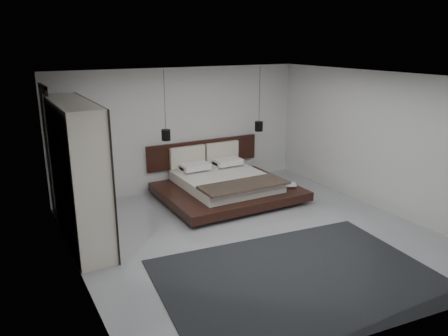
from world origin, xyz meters
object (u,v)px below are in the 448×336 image
pendant_right (259,126)px  rug (299,278)px  wardrobe (77,173)px  lattice_screen (50,154)px  pendant_left (166,135)px  bed (225,184)px

pendant_right → rug: pendant_right is taller
wardrobe → rug: bearing=-49.6°
lattice_screen → pendant_right: size_ratio=1.74×
pendant_left → wardrobe: 2.37m
lattice_screen → pendant_right: (4.66, -0.09, 0.12)m
pendant_left → wardrobe: size_ratio=0.59×
pendant_left → wardrobe: (-2.06, -1.14, -0.23)m
wardrobe → rug: (2.48, -2.92, -1.21)m
pendant_right → rug: 4.71m
lattice_screen → pendant_right: 4.66m
pendant_right → wardrobe: bearing=-165.5°
lattice_screen → bed: bearing=-8.9°
lattice_screen → rug: 5.14m
lattice_screen → wardrobe: (0.25, -1.23, -0.08)m
lattice_screen → wardrobe: 1.26m
pendant_right → rug: (-1.92, -4.06, -1.41)m
lattice_screen → bed: lattice_screen is taller
pendant_left → rug: (0.42, -4.06, -1.44)m
wardrobe → lattice_screen: bearing=101.6°
pendant_right → pendant_left: bearing=180.0°
bed → rug: bearing=-101.8°
wardrobe → rug: wardrobe is taller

